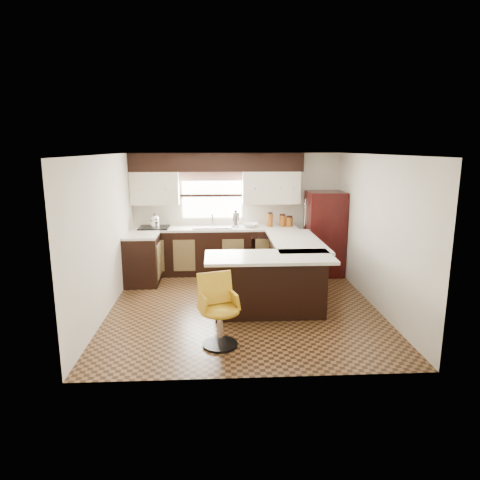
{
  "coord_description": "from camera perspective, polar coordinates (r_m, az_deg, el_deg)",
  "views": [
    {
      "loc": [
        -0.41,
        -6.5,
        2.5
      ],
      "look_at": [
        -0.03,
        0.45,
        0.99
      ],
      "focal_mm": 32.0,
      "sensor_mm": 36.0,
      "label": 1
    }
  ],
  "objects": [
    {
      "name": "valance",
      "position": [
        8.66,
        -3.79,
        8.48
      ],
      "size": [
        1.3,
        0.06,
        0.18
      ],
      "primitive_type": "cube",
      "color": "#D19B93",
      "rests_on": "wall_back"
    },
    {
      "name": "wall_back",
      "position": [
        8.81,
        -0.46,
        3.73
      ],
      "size": [
        4.4,
        0.0,
        4.4
      ],
      "primitive_type": "plane",
      "rotation": [
        1.57,
        0.0,
        0.0
      ],
      "color": "beige",
      "rests_on": "floor"
    },
    {
      "name": "window_pane",
      "position": [
        8.74,
        -3.75,
        5.95
      ],
      "size": [
        1.2,
        0.02,
        0.9
      ],
      "primitive_type": "cube",
      "color": "white",
      "rests_on": "wall_back"
    },
    {
      "name": "canister_small",
      "position": [
        8.67,
        6.58,
        2.42
      ],
      "size": [
        0.14,
        0.14,
        0.18
      ],
      "primitive_type": "cylinder",
      "color": "brown",
      "rests_on": "counter_back"
    },
    {
      "name": "counter_pen_long",
      "position": [
        7.43,
        7.46,
        -0.16
      ],
      "size": [
        0.84,
        1.95,
        0.04
      ],
      "primitive_type": "cube",
      "color": "silver",
      "rests_on": "peninsula_long"
    },
    {
      "name": "canister_med",
      "position": [
        8.65,
        5.68,
        2.54
      ],
      "size": [
        0.13,
        0.13,
        0.22
      ],
      "primitive_type": "cylinder",
      "color": "brown",
      "rests_on": "counter_back"
    },
    {
      "name": "sink",
      "position": [
        8.52,
        -3.71,
        1.78
      ],
      "size": [
        0.75,
        0.45,
        0.03
      ],
      "primitive_type": "cube",
      "color": "#B2B2B7",
      "rests_on": "counter_back"
    },
    {
      "name": "base_cab_back",
      "position": [
        8.65,
        -3.33,
        -1.52
      ],
      "size": [
        3.3,
        0.6,
        0.9
      ],
      "primitive_type": "cube",
      "color": "black",
      "rests_on": "floor"
    },
    {
      "name": "floor",
      "position": [
        6.98,
        0.42,
        -8.78
      ],
      "size": [
        4.4,
        4.4,
        0.0
      ],
      "primitive_type": "plane",
      "color": "#49301A",
      "rests_on": "ground"
    },
    {
      "name": "upper_cab_right",
      "position": [
        8.63,
        4.14,
        7.0
      ],
      "size": [
        1.14,
        0.35,
        0.64
      ],
      "primitive_type": "cube",
      "color": "beige",
      "rests_on": "wall_back"
    },
    {
      "name": "wall_right",
      "position": [
        7.09,
        17.63,
        1.06
      ],
      "size": [
        0.0,
        4.4,
        4.4
      ],
      "primitive_type": "plane",
      "rotation": [
        1.57,
        0.0,
        -1.57
      ],
      "color": "beige",
      "rests_on": "floor"
    },
    {
      "name": "upper_cab_left",
      "position": [
        8.65,
        -11.27,
        6.81
      ],
      "size": [
        0.94,
        0.35,
        0.64
      ],
      "primitive_type": "cube",
      "color": "beige",
      "rests_on": "wall_back"
    },
    {
      "name": "wall_left",
      "position": [
        6.85,
        -17.4,
        0.69
      ],
      "size": [
        0.0,
        4.4,
        4.4
      ],
      "primitive_type": "plane",
      "rotation": [
        1.57,
        0.0,
        1.57
      ],
      "color": "beige",
      "rests_on": "floor"
    },
    {
      "name": "counter_pen_return",
      "position": [
        6.31,
        3.9,
        -2.3
      ],
      "size": [
        1.89,
        0.84,
        0.04
      ],
      "primitive_type": "cube",
      "color": "silver",
      "rests_on": "peninsula_return"
    },
    {
      "name": "base_cab_left",
      "position": [
        8.14,
        -12.9,
        -2.69
      ],
      "size": [
        0.6,
        0.7,
        0.9
      ],
      "primitive_type": "cube",
      "color": "black",
      "rests_on": "floor"
    },
    {
      "name": "kettle",
      "position": [
        8.59,
        -11.32,
        2.62
      ],
      "size": [
        0.2,
        0.2,
        0.27
      ],
      "primitive_type": null,
      "color": "silver",
      "rests_on": "cooktop"
    },
    {
      "name": "ceiling",
      "position": [
        6.52,
        0.45,
        11.33
      ],
      "size": [
        4.4,
        4.4,
        0.0
      ],
      "primitive_type": "plane",
      "rotation": [
        3.14,
        0.0,
        0.0
      ],
      "color": "silver",
      "rests_on": "wall_back"
    },
    {
      "name": "counter_left",
      "position": [
        8.03,
        -13.06,
        0.57
      ],
      "size": [
        0.6,
        0.7,
        0.04
      ],
      "primitive_type": "cube",
      "color": "silver",
      "rests_on": "base_cab_left"
    },
    {
      "name": "refrigerator",
      "position": [
        8.65,
        11.19,
        0.86
      ],
      "size": [
        0.71,
        0.69,
        1.67
      ],
      "primitive_type": "cube",
      "color": "black",
      "rests_on": "floor"
    },
    {
      "name": "cooktop",
      "position": [
        8.61,
        -11.39,
        1.65
      ],
      "size": [
        0.58,
        0.5,
        0.02
      ],
      "primitive_type": "cube",
      "color": "black",
      "rests_on": "counter_back"
    },
    {
      "name": "mixing_bowl",
      "position": [
        8.57,
        1.37,
        2.01
      ],
      "size": [
        0.37,
        0.37,
        0.08
      ],
      "primitive_type": "imported",
      "rotation": [
        0.0,
        0.0,
        -0.26
      ],
      "color": "white",
      "rests_on": "counter_back"
    },
    {
      "name": "peninsula_long",
      "position": [
        7.53,
        6.99,
        -3.68
      ],
      "size": [
        0.6,
        1.95,
        0.9
      ],
      "primitive_type": "cube",
      "color": "black",
      "rests_on": "floor"
    },
    {
      "name": "counter_back",
      "position": [
        8.55,
        -3.37,
        1.56
      ],
      "size": [
        3.3,
        0.6,
        0.04
      ],
      "primitive_type": "cube",
      "color": "silver",
      "rests_on": "base_cab_back"
    },
    {
      "name": "percolator",
      "position": [
        8.53,
        -0.58,
        2.74
      ],
      "size": [
        0.14,
        0.14,
        0.3
      ],
      "primitive_type": "cylinder",
      "color": "silver",
      "rests_on": "counter_back"
    },
    {
      "name": "wall_front",
      "position": [
        4.51,
        2.17,
        -4.56
      ],
      "size": [
        4.4,
        0.0,
        4.4
      ],
      "primitive_type": "plane",
      "rotation": [
        -1.57,
        0.0,
        0.0
      ],
      "color": "beige",
      "rests_on": "floor"
    },
    {
      "name": "soffit",
      "position": [
        8.53,
        -3.14,
        10.32
      ],
      "size": [
        3.4,
        0.35,
        0.36
      ],
      "primitive_type": "cube",
      "color": "black",
      "rests_on": "wall_back"
    },
    {
      "name": "dishwasher",
      "position": [
        8.43,
        3.48,
        -2.02
      ],
      "size": [
        0.58,
        0.03,
        0.78
      ],
      "primitive_type": "cube",
      "color": "black",
      "rests_on": "floor"
    },
    {
      "name": "bar_chair",
      "position": [
        5.5,
        -2.7,
        -9.5
      ],
      "size": [
        0.63,
        0.63,
        0.93
      ],
      "primitive_type": null,
      "rotation": [
        0.0,
        0.0,
        0.32
      ],
      "color": "gold",
      "rests_on": "floor"
    },
    {
      "name": "peninsula_return",
      "position": [
        6.53,
        3.92,
        -6.11
      ],
      "size": [
        1.65,
        0.6,
        0.9
      ],
      "primitive_type": "cube",
      "color": "black",
      "rests_on": "floor"
    },
    {
      "name": "canister_large",
      "position": [
        8.61,
        4.0,
        2.65
      ],
      "size": [
        0.12,
        0.12,
        0.26
      ],
      "primitive_type": "cylinder",
      "color": "brown",
      "rests_on": "counter_back"
    }
  ]
}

